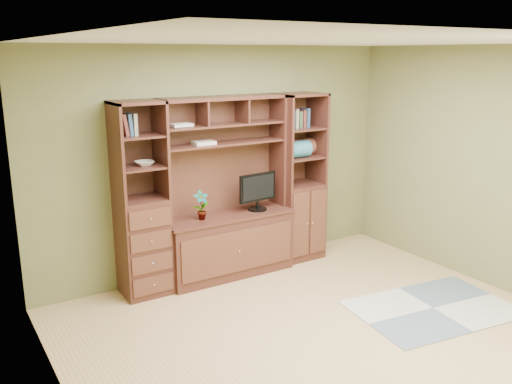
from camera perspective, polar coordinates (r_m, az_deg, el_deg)
room at (r=4.68m, az=8.07°, el=-0.68°), size 4.60×4.10×2.64m
center_hutch at (r=6.10m, az=-3.01°, el=0.32°), size 1.54×0.53×2.05m
left_tower at (r=5.73m, az=-11.97°, el=-0.89°), size 0.50×0.45×2.05m
right_tower at (r=6.67m, az=4.54°, el=1.52°), size 0.55×0.45×2.05m
rug at (r=5.87m, az=18.14°, el=-11.56°), size 1.71×1.25×0.01m
monitor at (r=6.25m, az=0.16°, el=0.75°), size 0.51×0.26×0.60m
orchid at (r=5.95m, az=-5.78°, el=-1.41°), size 0.17×0.12×0.33m
magazines at (r=5.96m, az=-5.55°, el=5.19°), size 0.24×0.17×0.04m
bowl at (r=5.66m, az=-11.67°, el=2.98°), size 0.19×0.19×0.05m
blanket_teal at (r=6.51m, az=4.20°, el=4.49°), size 0.35×0.20×0.20m
blanket_red at (r=6.73m, az=4.90°, el=4.76°), size 0.35×0.19×0.19m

